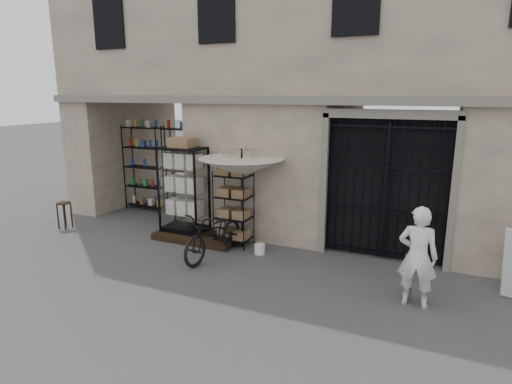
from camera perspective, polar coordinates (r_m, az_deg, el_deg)
The scene contains 14 objects.
ground at distance 7.97m, azimuth 1.11°, elevation -12.16°, with size 80.00×80.00×0.00m, color #26262A.
main_building at distance 11.05m, azimuth 9.91°, elevation 18.62°, with size 14.00×4.00×9.00m, color tan.
shop_recess at distance 12.09m, azimuth -13.38°, elevation 3.70°, with size 3.00×1.70×3.00m, color black.
shop_shelving at distance 12.56m, azimuth -12.11°, elevation 2.95°, with size 2.70×0.50×2.50m, color black.
iron_gate at distance 9.17m, azimuth 17.03°, elevation 0.55°, with size 2.50×0.21×3.00m.
step_platform at distance 10.26m, azimuth -7.86°, elevation -5.94°, with size 2.00×0.90×0.15m, color black.
display_cabinet at distance 10.27m, azimuth -9.58°, elevation -0.28°, with size 1.16×0.94×2.19m.
wire_rack at distance 9.64m, azimuth -2.99°, elevation -2.31°, with size 0.81×0.63×1.72m.
market_umbrella at distance 9.29m, azimuth -1.93°, elevation 3.96°, with size 1.94×1.97×2.68m.
white_bucket at distance 9.31m, azimuth 0.49°, elevation -7.60°, with size 0.23×0.23×0.22m, color white.
bicycle at distance 9.23m, azimuth -5.50°, elevation -8.59°, with size 0.68×1.02×1.94m, color black.
wooden_stool at distance 12.02m, azimuth -24.16°, elevation -2.74°, with size 0.40×0.40×0.68m.
steel_bollard at distance 7.67m, azimuth 19.63°, elevation -10.69°, with size 0.15×0.15×0.81m, color slate.
shopkeeper at distance 7.72m, azimuth 20.23°, elevation -13.91°, with size 0.61×1.68×0.40m, color silver.
Camera 1 is at (2.84, -6.63, 3.40)m, focal length 30.00 mm.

